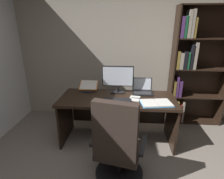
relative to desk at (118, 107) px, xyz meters
name	(u,v)px	position (x,y,z in m)	size (l,w,h in m)	color
wall_back	(129,45)	(0.16, 0.89, 0.89)	(4.86, 0.12, 2.88)	#A89E8E
desk	(118,107)	(0.00, 0.00, 0.00)	(1.76, 0.73, 0.75)	black
bookshelf	(192,69)	(1.31, 0.67, 0.51)	(0.98, 0.31, 2.12)	black
office_chair	(117,149)	(0.05, -0.92, -0.09)	(0.68, 0.60, 1.09)	black
monitor	(118,79)	(-0.01, 0.16, 0.43)	(0.51, 0.16, 0.44)	black
laptop	(142,90)	(0.39, 0.16, 0.25)	(0.32, 0.27, 0.23)	black
keyboard	(116,100)	(-0.01, -0.22, 0.21)	(0.42, 0.15, 0.02)	black
computer_mouse	(96,99)	(-0.31, -0.22, 0.22)	(0.06, 0.10, 0.04)	black
reading_stand_with_book	(88,86)	(-0.51, 0.22, 0.27)	(0.30, 0.28, 0.14)	black
open_binder	(156,103)	(0.56, -0.27, 0.21)	(0.46, 0.34, 0.02)	#2D84C6
notepad	(135,99)	(0.26, -0.10, 0.21)	(0.15, 0.21, 0.01)	silver
pen	(136,98)	(0.28, -0.10, 0.22)	(0.01, 0.01, 0.14)	black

